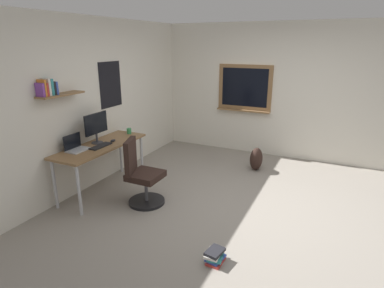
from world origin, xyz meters
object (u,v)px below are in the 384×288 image
at_px(desk, 101,150).
at_px(book_stack_on_floor, 215,256).
at_px(laptop, 76,147).
at_px(monitor_primary, 96,126).
at_px(coffee_mug, 129,131).
at_px(computer_mouse, 113,141).
at_px(office_chair, 141,177).
at_px(keyboard, 101,146).
at_px(backpack, 256,159).

bearing_deg(desk, book_stack_on_floor, -111.09).
relative_size(laptop, monitor_primary, 0.67).
bearing_deg(book_stack_on_floor, coffee_mug, 54.84).
distance_m(laptop, computer_mouse, 0.59).
bearing_deg(office_chair, laptop, 106.72).
bearing_deg(keyboard, book_stack_on_floor, -109.87).
relative_size(desk, keyboard, 4.25).
bearing_deg(laptop, coffee_mug, -8.68).
height_order(monitor_primary, keyboard, monitor_primary).
bearing_deg(coffee_mug, keyboard, -176.26).
bearing_deg(book_stack_on_floor, office_chair, 61.90).
distance_m(office_chair, keyboard, 0.78).
height_order(office_chair, keyboard, office_chair).
xyz_separation_m(keyboard, backpack, (1.94, -1.85, -0.55)).
xyz_separation_m(computer_mouse, backpack, (1.66, -1.85, -0.56)).
bearing_deg(monitor_primary, backpack, -47.79).
bearing_deg(keyboard, laptop, 142.82).
height_order(keyboard, book_stack_on_floor, keyboard).
relative_size(office_chair, monitor_primary, 2.05).
height_order(keyboard, backpack, keyboard).
relative_size(laptop, coffee_mug, 3.37).
height_order(monitor_primary, computer_mouse, monitor_primary).
bearing_deg(book_stack_on_floor, monitor_primary, 68.81).
height_order(desk, coffee_mug, coffee_mug).
xyz_separation_m(laptop, keyboard, (0.27, -0.21, -0.04)).
distance_m(laptop, monitor_primary, 0.45).
bearing_deg(monitor_primary, computer_mouse, -44.68).
distance_m(keyboard, coffee_mug, 0.77).
height_order(desk, office_chair, office_chair).
bearing_deg(keyboard, office_chair, -90.32).
distance_m(laptop, keyboard, 0.35).
height_order(laptop, backpack, laptop).
height_order(office_chair, computer_mouse, office_chair).
height_order(monitor_primary, coffee_mug, monitor_primary).
xyz_separation_m(office_chair, backpack, (1.94, -1.15, -0.20)).
bearing_deg(laptop, desk, -21.35).
relative_size(desk, office_chair, 1.65).
bearing_deg(office_chair, monitor_primary, 81.89).
relative_size(monitor_primary, computer_mouse, 4.46).
bearing_deg(keyboard, computer_mouse, 0.00).
relative_size(desk, book_stack_on_floor, 6.44).
distance_m(keyboard, backpack, 2.73).
bearing_deg(desk, computer_mouse, -19.27).
bearing_deg(office_chair, keyboard, 89.68).
height_order(office_chair, laptop, laptop).
height_order(keyboard, computer_mouse, computer_mouse).
bearing_deg(monitor_primary, book_stack_on_floor, -111.19).
bearing_deg(coffee_mug, backpack, -58.24).
distance_m(laptop, backpack, 3.08).
distance_m(desk, keyboard, 0.14).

